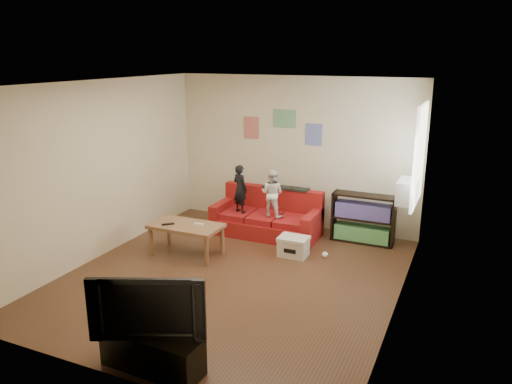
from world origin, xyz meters
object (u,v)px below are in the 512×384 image
at_px(sofa, 268,219).
at_px(child_b, 272,193).
at_px(tv_stand, 152,352).
at_px(television, 149,304).
at_px(file_box, 293,246).
at_px(child_a, 240,189).
at_px(coffee_table, 186,229).
at_px(bookshelf, 363,221).

bearing_deg(sofa, child_b, -47.74).
bearing_deg(tv_stand, television, 0.00).
bearing_deg(sofa, file_box, -45.24).
xyz_separation_m(sofa, child_b, (0.15, -0.16, 0.52)).
xyz_separation_m(file_box, tv_stand, (-0.30, -3.31, 0.04)).
bearing_deg(child_a, coffee_table, 96.75).
xyz_separation_m(sofa, coffee_table, (-0.79, -1.39, 0.16)).
xyz_separation_m(child_b, coffee_table, (-0.94, -1.23, -0.36)).
bearing_deg(child_a, bookshelf, -145.44).
bearing_deg(file_box, child_b, 135.40).
height_order(sofa, tv_stand, sofa).
bearing_deg(coffee_table, television, -64.86).
bearing_deg(television, coffee_table, 92.45).
bearing_deg(tv_stand, child_a, 105.02).
height_order(tv_stand, television, television).
height_order(child_a, television, child_a).
height_order(child_b, bookshelf, child_b).
xyz_separation_m(coffee_table, tv_stand, (1.26, -2.69, -0.23)).
distance_m(file_box, tv_stand, 3.33).
xyz_separation_m(child_a, bookshelf, (2.06, 0.45, -0.44)).
bearing_deg(sofa, coffee_table, -119.68).
distance_m(child_b, file_box, 1.07).
bearing_deg(bookshelf, file_box, -128.83).
height_order(file_box, television, television).
bearing_deg(tv_stand, file_box, 86.73).
relative_size(sofa, television, 1.63).
height_order(sofa, coffee_table, sofa).
bearing_deg(coffee_table, tv_stand, -64.86).
height_order(child_a, tv_stand, child_a).
relative_size(child_b, tv_stand, 0.77).
bearing_deg(television, tv_stand, 0.00).
xyz_separation_m(child_b, bookshelf, (1.46, 0.45, -0.42)).
bearing_deg(television, sofa, 73.82).
relative_size(child_a, tv_stand, 0.80).
distance_m(sofa, television, 4.13).
xyz_separation_m(coffee_table, bookshelf, (2.40, 1.68, -0.06)).
bearing_deg(file_box, child_a, 153.51).
distance_m(coffee_table, television, 2.98).
bearing_deg(sofa, tv_stand, -83.49).
distance_m(sofa, coffee_table, 1.61).
bearing_deg(bookshelf, coffee_table, -145.07).
relative_size(child_a, file_box, 1.84).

